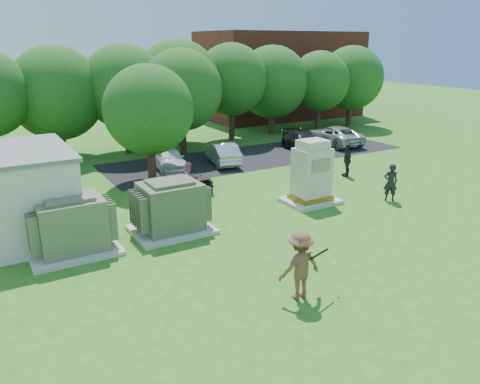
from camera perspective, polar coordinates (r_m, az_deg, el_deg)
ground at (r=16.23m, az=7.23°, el=-8.12°), size 120.00×120.00×0.00m
brick_building at (r=47.13m, az=4.89°, el=14.03°), size 15.00×8.00×8.00m
parking_strip at (r=30.51m, az=2.33°, el=4.43°), size 20.00×6.00×0.01m
transformer_left at (r=17.28m, az=-19.87°, el=-3.94°), size 3.00×2.40×2.07m
transformer_right at (r=18.20m, az=-8.44°, el=-1.94°), size 3.00×2.40×2.07m
generator_cabinet at (r=21.47m, az=8.71°, el=1.98°), size 2.40×1.96×2.92m
picnic_table at (r=22.74m, az=-5.80°, el=0.84°), size 1.71×1.28×0.73m
batter at (r=13.53m, az=7.31°, el=-8.88°), size 1.36×0.83×2.03m
person_by_generator at (r=22.67m, az=17.88°, el=1.12°), size 0.77×0.69×1.77m
person_at_picnic at (r=22.76m, az=-6.19°, el=1.72°), size 0.94×0.85×1.58m
person_walking_right at (r=26.28m, az=12.92°, el=3.84°), size 0.90×1.16×1.83m
car_white at (r=27.30m, az=-8.66°, el=4.04°), size 2.06×4.04×1.32m
car_silver_a at (r=28.44m, az=-2.13°, el=4.78°), size 2.26×4.17×1.30m
car_dark at (r=32.02m, az=7.80°, el=6.07°), size 2.48×4.58×1.26m
car_silver_b at (r=34.48m, az=11.36°, el=6.79°), size 2.50×4.95×1.34m
batting_equipment at (r=13.65m, az=9.71°, el=-7.65°), size 1.06×0.38×0.56m
tree_row at (r=31.99m, az=-10.74°, el=12.30°), size 41.30×13.30×7.30m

